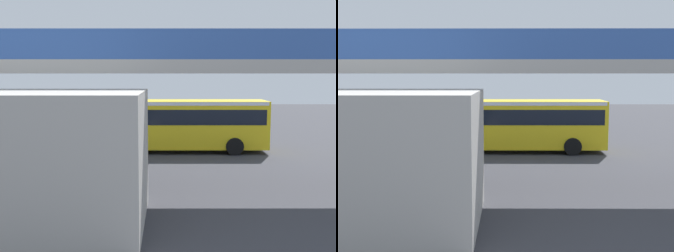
% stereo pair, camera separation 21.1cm
% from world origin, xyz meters
% --- Properties ---
extents(ground, '(80.00, 80.00, 0.00)m').
position_xyz_m(ground, '(0.00, 0.00, 0.00)').
color(ground, '#38383D').
extents(city_bus, '(11.54, 2.85, 3.15)m').
position_xyz_m(city_bus, '(0.25, 1.21, 1.88)').
color(city_bus, yellow).
rests_on(city_bus, ground).
extents(parked_van, '(4.80, 2.17, 2.05)m').
position_xyz_m(parked_van, '(7.63, 6.74, 1.18)').
color(parked_van, silver).
rests_on(parked_van, ground).
extents(pedestrian, '(0.38, 0.38, 1.79)m').
position_xyz_m(pedestrian, '(-2.21, -2.18, 0.89)').
color(pedestrian, '#2D2D38').
rests_on(pedestrian, ground).
extents(traffic_sign, '(0.08, 0.60, 2.80)m').
position_xyz_m(traffic_sign, '(6.36, -4.74, 1.89)').
color(traffic_sign, slate).
rests_on(traffic_sign, ground).
extents(lane_dash_leftmost, '(2.00, 0.20, 0.01)m').
position_xyz_m(lane_dash_leftmost, '(-4.00, -2.78, 0.00)').
color(lane_dash_leftmost, silver).
rests_on(lane_dash_leftmost, ground).
extents(lane_dash_left, '(2.00, 0.20, 0.01)m').
position_xyz_m(lane_dash_left, '(0.00, -2.78, 0.00)').
color(lane_dash_left, silver).
rests_on(lane_dash_left, ground).
extents(lane_dash_centre, '(2.00, 0.20, 0.01)m').
position_xyz_m(lane_dash_centre, '(4.00, -2.78, 0.00)').
color(lane_dash_centre, silver).
rests_on(lane_dash_centre, ground).
extents(pedestrian_overpass, '(24.77, 2.60, 6.37)m').
position_xyz_m(pedestrian_overpass, '(0.00, 9.93, 4.64)').
color(pedestrian_overpass, '#B2ADA5').
rests_on(pedestrian_overpass, ground).
extents(station_building, '(9.00, 5.04, 4.20)m').
position_xyz_m(station_building, '(5.76, 13.67, 2.10)').
color(station_building, '#B2ADA5').
rests_on(station_building, ground).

